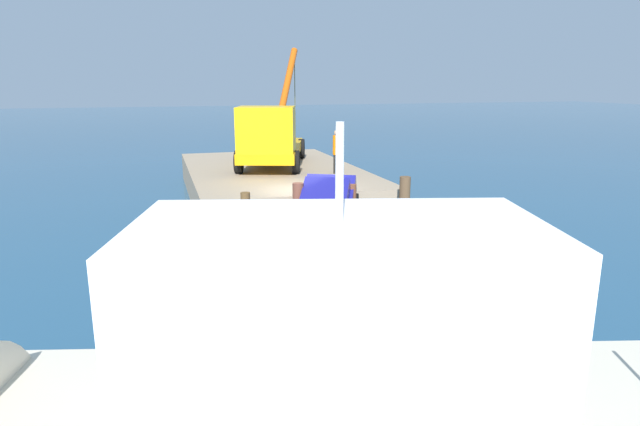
# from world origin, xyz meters

# --- Properties ---
(ground) EXTENTS (200.00, 200.00, 0.00)m
(ground) POSITION_xyz_m (0.00, 0.00, 0.00)
(ground) COLOR navy
(dock) EXTENTS (12.65, 7.56, 1.34)m
(dock) POSITION_xyz_m (-5.46, 0.00, 0.67)
(dock) COLOR gray
(dock) RESTS_ON ground
(crane_truck) EXTENTS (9.50, 4.96, 5.69)m
(crane_truck) POSITION_xyz_m (-5.46, -0.09, 2.72)
(crane_truck) COLOR orange
(crane_truck) RESTS_ON dock
(dock_worker) EXTENTS (0.34, 0.34, 1.88)m
(dock_worker) POSITION_xyz_m (-3.24, 2.32, 2.30)
(dock_worker) COLOR black
(dock_worker) RESTS_ON dock
(salvaged_car) EXTENTS (4.57, 3.50, 3.01)m
(salvaged_car) POSITION_xyz_m (2.21, 0.03, 0.72)
(salvaged_car) COLOR navy
(salvaged_car) RESTS_ON ground
(piling_near) EXTENTS (0.31, 0.31, 1.75)m
(piling_near) POSITION_xyz_m (1.76, -2.44, 0.88)
(piling_near) COLOR brown
(piling_near) RESTS_ON ground
(piling_mid) EXTENTS (0.37, 0.37, 1.90)m
(piling_mid) POSITION_xyz_m (1.42, -0.60, 0.95)
(piling_mid) COLOR brown
(piling_mid) RESTS_ON ground
(piling_far) EXTENTS (0.33, 0.33, 1.76)m
(piling_far) POSITION_xyz_m (1.42, 1.32, 0.88)
(piling_far) COLOR brown
(piling_far) RESTS_ON ground
(piling_end) EXTENTS (0.39, 0.39, 1.97)m
(piling_end) POSITION_xyz_m (1.71, 3.20, 0.99)
(piling_end) COLOR brown
(piling_end) RESTS_ON ground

